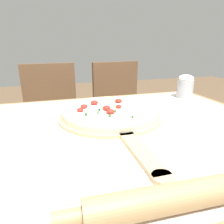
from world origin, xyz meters
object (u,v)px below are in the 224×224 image
object	(u,v)px
rolling_pin	(187,195)
chair_right	(120,111)
pizza	(110,111)
chair_left	(53,117)
pizza_peel	(112,117)
flour_cup	(185,86)

from	to	relation	value
rolling_pin	chair_right	size ratio (longest dim) A/B	0.50
rolling_pin	chair_right	world-z (taller)	chair_right
pizza	chair_left	distance (m)	0.81
pizza_peel	flour_cup	bearing A→B (deg)	23.85
pizza	flour_cup	distance (m)	0.50
pizza	flour_cup	xyz separation A→B (m)	(0.47, 0.18, 0.04)
chair_right	flour_cup	size ratio (longest dim) A/B	7.36
pizza	rolling_pin	size ratio (longest dim) A/B	0.82
rolling_pin	chair_left	xyz separation A→B (m)	(-0.23, 1.21, -0.26)
chair_left	chair_right	distance (m)	0.52
chair_left	flour_cup	distance (m)	0.93
pizza_peel	rolling_pin	world-z (taller)	rolling_pin
rolling_pin	pizza	bearing A→B (deg)	90.13
chair_left	pizza	bearing A→B (deg)	-75.99
rolling_pin	chair_left	bearing A→B (deg)	100.72
rolling_pin	pizza_peel	bearing A→B (deg)	90.09
pizza_peel	flour_cup	distance (m)	0.51
chair_right	pizza_peel	bearing A→B (deg)	-117.87
chair_left	flour_cup	bearing A→B (deg)	-41.54
pizza_peel	chair_right	bearing A→B (deg)	68.95
chair_right	chair_left	bearing A→B (deg)	173.13
flour_cup	chair_left	bearing A→B (deg)	141.77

